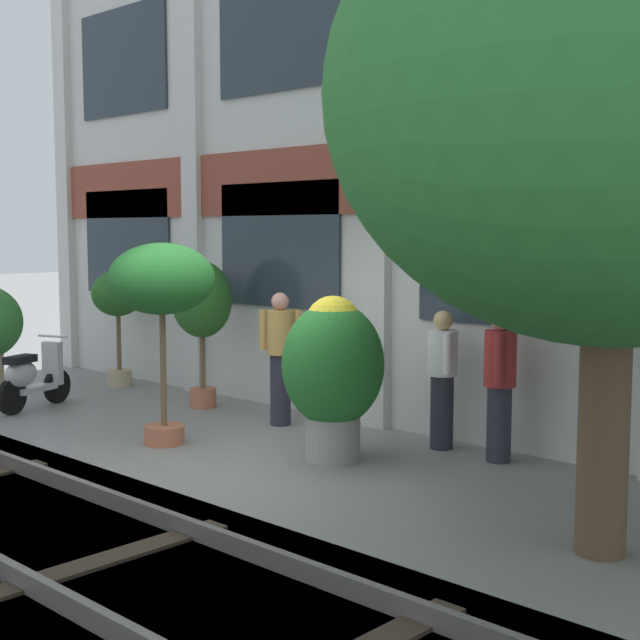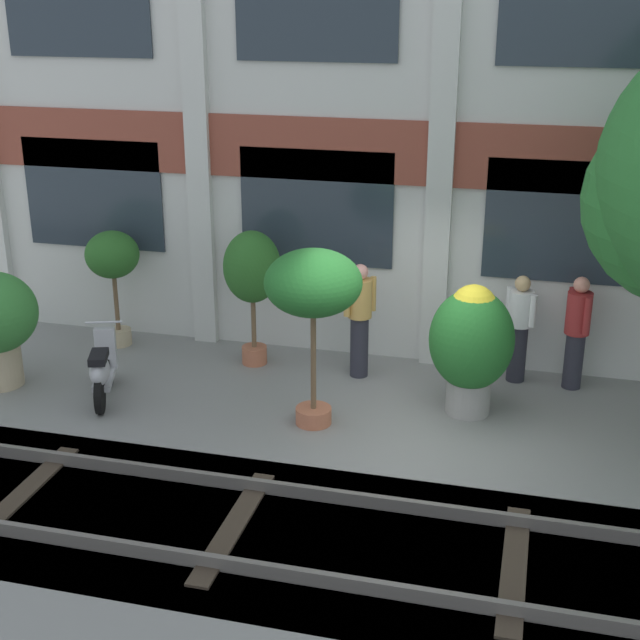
{
  "view_description": "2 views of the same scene",
  "coord_description": "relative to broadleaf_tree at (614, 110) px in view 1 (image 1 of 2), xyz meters",
  "views": [
    {
      "loc": [
        7.01,
        -6.02,
        2.45
      ],
      "look_at": [
        -0.03,
        1.42,
        1.41
      ],
      "focal_mm": 50.0,
      "sensor_mm": 36.0,
      "label": 1
    },
    {
      "loc": [
        1.43,
        -9.88,
        5.28
      ],
      "look_at": [
        -1.29,
        0.71,
        1.17
      ],
      "focal_mm": 50.0,
      "sensor_mm": 36.0,
      "label": 2
    }
  ],
  "objects": [
    {
      "name": "ground_plane",
      "position": [
        -4.05,
        -0.21,
        -3.32
      ],
      "size": [
        80.0,
        80.0,
        0.0
      ],
      "primitive_type": "plane",
      "color": "gray"
    },
    {
      "name": "apartment_facade",
      "position": [
        -4.05,
        2.49,
        0.83
      ],
      "size": [
        14.68,
        0.64,
        8.35
      ],
      "color": "silver",
      "rests_on": "ground"
    },
    {
      "name": "rail_tracks",
      "position": [
        -4.05,
        -2.65,
        -3.45
      ],
      "size": [
        22.32,
        2.8,
        0.43
      ],
      "color": "#5B5449",
      "rests_on": "ground"
    },
    {
      "name": "broadleaf_tree",
      "position": [
        0.0,
        0.0,
        0.0
      ],
      "size": [
        4.46,
        4.25,
        5.26
      ],
      "color": "brown",
      "rests_on": "ground"
    },
    {
      "name": "potted_plant_tall_urn",
      "position": [
        -8.89,
        1.69,
        -1.95
      ],
      "size": [
        0.82,
        0.82,
        1.83
      ],
      "color": "tan",
      "rests_on": "ground"
    },
    {
      "name": "potted_plant_fluted_column",
      "position": [
        -3.36,
        0.66,
        -2.3
      ],
      "size": [
        1.1,
        1.1,
        1.76
      ],
      "color": "gray",
      "rests_on": "ground"
    },
    {
      "name": "potted_plant_terracotta_small",
      "position": [
        -5.25,
        -0.16,
        -1.49
      ],
      "size": [
        1.21,
        1.21,
        2.31
      ],
      "color": "#B76647",
      "rests_on": "ground"
    },
    {
      "name": "potted_plant_low_pan",
      "position": [
        -6.6,
        1.51,
        -1.89
      ],
      "size": [
        0.83,
        0.83,
        2.03
      ],
      "color": "#B76647",
      "rests_on": "ground"
    },
    {
      "name": "scooter_near_curb",
      "position": [
        -8.17,
        -0.21,
        -2.88
      ],
      "size": [
        0.68,
        1.33,
        0.98
      ],
      "rotation": [
        0.0,
        0.0,
        1.92
      ],
      "color": "black",
      "rests_on": "ground"
    },
    {
      "name": "resident_by_doorway",
      "position": [
        -2.8,
        1.85,
        -2.48
      ],
      "size": [
        0.42,
        0.38,
        1.56
      ],
      "rotation": [
        0.0,
        0.0,
        -2.29
      ],
      "color": "#282833",
      "rests_on": "ground"
    },
    {
      "name": "resident_watching_tracks",
      "position": [
        -5.0,
        1.46,
        -2.42
      ],
      "size": [
        0.4,
        0.41,
        1.68
      ],
      "rotation": [
        0.0,
        0.0,
        -0.77
      ],
      "color": "#282833",
      "rests_on": "ground"
    },
    {
      "name": "resident_near_plants",
      "position": [
        -2.03,
        1.8,
        -2.45
      ],
      "size": [
        0.34,
        0.48,
        1.62
      ],
      "rotation": [
        0.0,
        0.0,
        -2.65
      ],
      "color": "#282833",
      "rests_on": "ground"
    }
  ]
}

